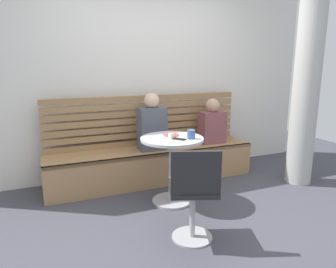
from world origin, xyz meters
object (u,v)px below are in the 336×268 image
person_adult (152,125)px  plate_small (171,135)px  white_chair (194,192)px  cafe_table (172,157)px  person_child_left (212,123)px  booth_bench (153,165)px  cup_espresso_small (171,136)px  phone_on_table (179,139)px  cup_mug_blue (191,134)px

person_adult → plate_small: 0.56m
white_chair → plate_small: size_ratio=5.00×
cafe_table → person_child_left: bearing=36.9°
booth_bench → white_chair: (-0.17, -1.49, 0.24)m
cafe_table → person_adult: 0.70m
booth_bench → plate_small: plate_small is taller
cafe_table → cup_espresso_small: cup_espresso_small is taller
white_chair → person_adult: size_ratio=1.18×
person_child_left → cup_espresso_small: (-0.92, -0.71, 0.06)m
white_chair → plate_small: (0.18, 0.91, 0.28)m
phone_on_table → cup_espresso_small: bearing=94.9°
person_child_left → cup_espresso_small: size_ratio=10.98×
cup_mug_blue → cup_espresso_small: bearing=154.3°
white_chair → person_child_left: size_ratio=1.38×
cafe_table → phone_on_table: 0.25m
cafe_table → person_child_left: person_child_left is taller
cup_mug_blue → booth_bench: bearing=100.0°
person_child_left → phone_on_table: 1.16m
cafe_table → phone_on_table: (0.04, -0.10, 0.23)m
person_adult → cup_mug_blue: bearing=-78.6°
white_chair → person_adult: 1.50m
phone_on_table → booth_bench: bearing=53.2°
person_child_left → cup_mug_blue: (-0.73, -0.80, 0.08)m
cup_espresso_small → plate_small: (0.06, 0.13, -0.02)m
person_adult → person_child_left: size_ratio=1.17×
white_chair → plate_small: bearing=78.6°
person_adult → phone_on_table: 0.76m
cup_espresso_small → cup_mug_blue: bearing=-25.7°
cafe_table → plate_small: (0.03, 0.10, 0.23)m
booth_bench → person_adult: bearing=-123.1°
booth_bench → cup_espresso_small: (-0.05, -0.71, 0.55)m
cafe_table → person_adult: bearing=89.3°
booth_bench → cup_mug_blue: size_ratio=28.42×
white_chair → person_adult: (0.16, 1.46, 0.30)m
plate_small → phone_on_table: plate_small is taller
plate_small → phone_on_table: 0.20m
booth_bench → phone_on_table: bearing=-88.9°
white_chair → person_adult: bearing=83.8°
person_child_left → phone_on_table: person_child_left is taller
white_chair → cup_mug_blue: size_ratio=8.95×
cafe_table → white_chair: white_chair is taller
booth_bench → cup_mug_blue: (0.14, -0.80, 0.57)m
cup_mug_blue → phone_on_table: bearing=170.0°
person_child_left → cup_mug_blue: person_child_left is taller
cup_espresso_small → plate_small: bearing=66.2°
cup_espresso_small → phone_on_table: size_ratio=0.40×
person_adult → cup_mug_blue: 0.80m
cup_mug_blue → phone_on_table: (-0.13, 0.02, -0.04)m
person_adult → plate_small: size_ratio=4.25×
white_chair → phone_on_table: 0.78m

